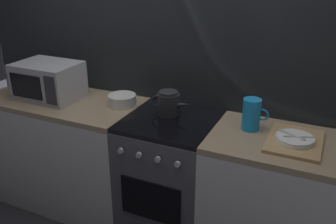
% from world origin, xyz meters
% --- Properties ---
extents(back_wall, '(3.60, 0.05, 2.40)m').
position_xyz_m(back_wall, '(0.00, 0.32, 1.20)').
color(back_wall, gray).
rests_on(back_wall, ground_plane).
extents(counter_left, '(1.20, 0.60, 0.90)m').
position_xyz_m(counter_left, '(-0.90, 0.00, 0.45)').
color(counter_left, silver).
rests_on(counter_left, ground_plane).
extents(stove_unit, '(0.60, 0.63, 0.90)m').
position_xyz_m(stove_unit, '(-0.00, -0.00, 0.45)').
color(stove_unit, '#4C4C51').
rests_on(stove_unit, ground_plane).
extents(counter_right, '(1.20, 0.60, 0.90)m').
position_xyz_m(counter_right, '(0.90, 0.00, 0.45)').
color(counter_right, silver).
rests_on(counter_right, ground_plane).
extents(microwave, '(0.46, 0.35, 0.27)m').
position_xyz_m(microwave, '(-1.00, -0.01, 1.04)').
color(microwave, '#B2B2B7').
rests_on(microwave, counter_left).
extents(kettle, '(0.28, 0.15, 0.17)m').
position_xyz_m(kettle, '(-0.04, 0.07, 0.98)').
color(kettle, '#262628').
rests_on(kettle, stove_unit).
extents(mixing_bowl, '(0.20, 0.20, 0.08)m').
position_xyz_m(mixing_bowl, '(-0.42, 0.08, 0.94)').
color(mixing_bowl, silver).
rests_on(mixing_bowl, counter_left).
extents(pitcher, '(0.16, 0.11, 0.20)m').
position_xyz_m(pitcher, '(0.52, 0.07, 1.00)').
color(pitcher, '#198CD8').
rests_on(pitcher, counter_right).
extents(dish_pile, '(0.30, 0.40, 0.06)m').
position_xyz_m(dish_pile, '(0.79, -0.00, 0.92)').
color(dish_pile, tan).
rests_on(dish_pile, counter_right).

